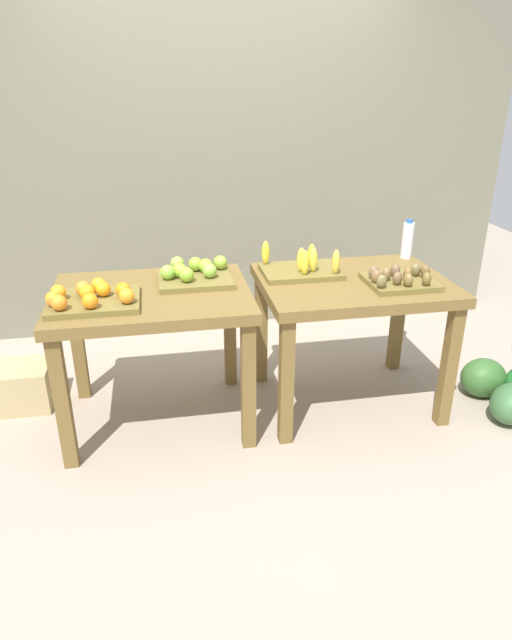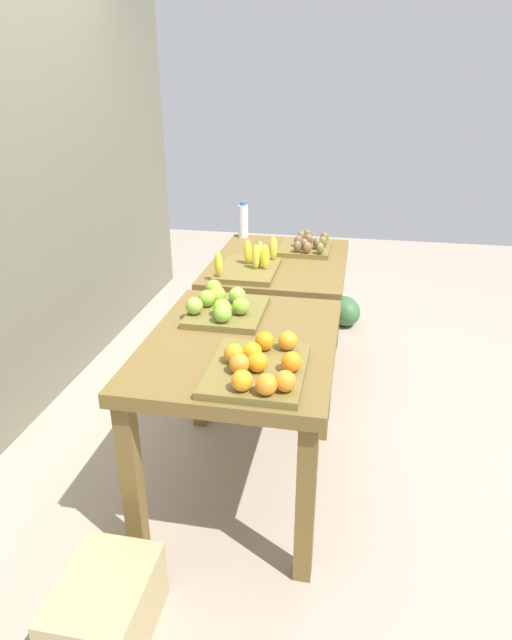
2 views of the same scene
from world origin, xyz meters
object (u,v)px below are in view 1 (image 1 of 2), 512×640
at_px(banana_crate, 302,268).
at_px(apple_bin, 194,274).
at_px(kiwi_bin, 400,279).
at_px(cardboard_produce_box, 17,386).
at_px(water_bottle, 407,240).
at_px(orange_bin, 92,298).
at_px(display_table_right, 352,299).
at_px(display_table_left, 153,313).

bearing_deg(banana_crate, apple_bin, 179.72).
bearing_deg(kiwi_bin, cardboard_produce_box, 168.44).
bearing_deg(water_bottle, apple_bin, -171.93).
bearing_deg(kiwi_bin, banana_crate, 149.98).
distance_m(orange_bin, water_bottle, 1.92).
relative_size(orange_bin, water_bottle, 1.85).
distance_m(banana_crate, cardboard_produce_box, 1.84).
bearing_deg(kiwi_bin, water_bottle, 61.79).
bearing_deg(cardboard_produce_box, kiwi_bin, -11.56).
relative_size(display_table_right, water_bottle, 4.28).
bearing_deg(orange_bin, kiwi_bin, -0.36).
xyz_separation_m(orange_bin, kiwi_bin, (1.61, -0.01, -0.01)).
xyz_separation_m(water_bottle, cardboard_produce_box, (-2.41, -0.02, -0.77)).
bearing_deg(cardboard_produce_box, display_table_right, -8.72).
xyz_separation_m(apple_bin, banana_crate, (0.61, -0.00, -0.00)).
distance_m(display_table_right, apple_bin, 0.90).
xyz_separation_m(kiwi_bin, cardboard_produce_box, (-2.16, 0.44, -0.69)).
height_order(orange_bin, cardboard_produce_box, orange_bin).
xyz_separation_m(apple_bin, water_bottle, (1.34, 0.19, 0.07)).
xyz_separation_m(orange_bin, apple_bin, (0.53, 0.27, 0.00)).
bearing_deg(water_bottle, banana_crate, -165.10).
bearing_deg(display_table_left, kiwi_bin, -6.14).
bearing_deg(banana_crate, cardboard_produce_box, 174.29).
xyz_separation_m(kiwi_bin, water_bottle, (0.25, 0.47, 0.08)).
bearing_deg(apple_bin, orange_bin, -153.14).
height_order(display_table_right, kiwi_bin, kiwi_bin).
xyz_separation_m(display_table_right, orange_bin, (-1.41, -0.13, 0.16)).
distance_m(apple_bin, water_bottle, 1.35).
distance_m(display_table_left, orange_bin, 0.35).
xyz_separation_m(display_table_right, banana_crate, (-0.27, 0.13, 0.16)).
bearing_deg(display_table_right, banana_crate, 153.79).
xyz_separation_m(apple_bin, cardboard_produce_box, (-1.08, 0.17, -0.70)).
xyz_separation_m(display_table_left, water_bottle, (1.58, 0.32, 0.23)).
bearing_deg(banana_crate, water_bottle, 14.90).
xyz_separation_m(display_table_right, water_bottle, (0.46, 0.32, 0.23)).
distance_m(display_table_left, banana_crate, 0.88).
distance_m(orange_bin, kiwi_bin, 1.61).
height_order(apple_bin, kiwi_bin, apple_bin).
bearing_deg(display_table_left, cardboard_produce_box, 160.27).
height_order(orange_bin, apple_bin, apple_bin).
height_order(display_table_left, apple_bin, apple_bin).
bearing_deg(banana_crate, orange_bin, -166.98).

